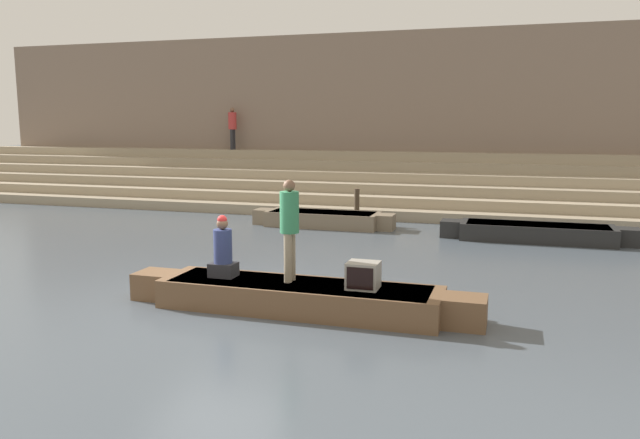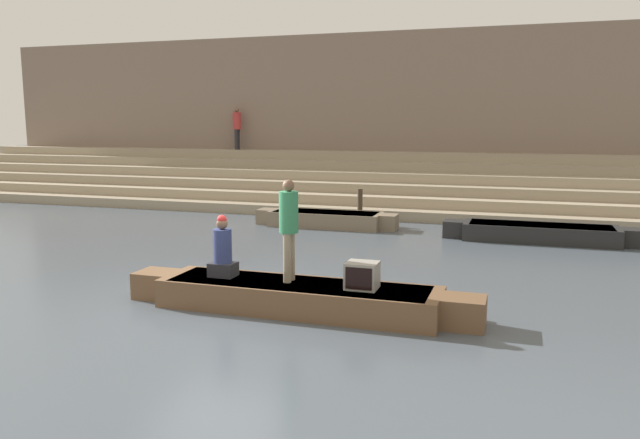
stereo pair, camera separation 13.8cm
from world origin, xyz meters
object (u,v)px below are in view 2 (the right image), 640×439
rowboat_main (298,296)px  moored_boat_shore (540,233)px  person_rowing (223,251)px  mooring_post (360,206)px  person_standing (289,223)px  moored_boat_distant (326,219)px  tv_set (362,275)px  person_on_steps (237,125)px

rowboat_main → moored_boat_shore: size_ratio=1.22×
person_rowing → moored_boat_shore: size_ratio=0.22×
moored_boat_shore → mooring_post: mooring_post is taller
person_standing → moored_boat_distant: (-1.93, 8.16, -1.23)m
moored_boat_shore → person_rowing: bearing=-123.4°
rowboat_main → moored_boat_shore: (3.99, 7.74, -0.01)m
person_standing → mooring_post: size_ratio=1.57×
tv_set → person_on_steps: (-8.80, 13.85, 2.30)m
rowboat_main → moored_boat_distant: 8.52m
person_rowing → tv_set: person_rowing is taller
person_standing → person_on_steps: person_on_steps is taller
rowboat_main → person_standing: bearing=149.7°
person_standing → mooring_post: bearing=109.0°
rowboat_main → mooring_post: (-1.27, 9.08, 0.29)m
tv_set → person_rowing: bearing=179.3°
person_standing → person_rowing: person_standing is taller
moored_boat_shore → moored_boat_distant: size_ratio=1.15×
mooring_post → moored_boat_distant: bearing=-135.6°
person_standing → tv_set: person_standing is taller
person_standing → person_on_steps: (-7.51, 13.76, 1.52)m
moored_boat_distant → person_rowing: bearing=-89.5°
person_rowing → mooring_post: 9.04m
moored_boat_distant → person_standing: bearing=-81.2°
person_on_steps → mooring_post: bearing=-49.0°
person_standing → tv_set: 1.51m
person_rowing → moored_boat_shore: person_rowing is taller
person_standing → person_rowing: size_ratio=1.59×
moored_boat_shore → moored_boat_distant: 6.13m
person_standing → person_rowing: bearing=-165.6°
tv_set → person_on_steps: 16.57m
person_standing → moored_boat_distant: 8.47m
moored_boat_shore → person_on_steps: size_ratio=2.95×
person_standing → moored_boat_distant: person_standing is taller
tv_set → mooring_post: (-2.37, 9.07, -0.15)m
rowboat_main → moored_boat_shore: rowboat_main is taller
person_rowing → person_on_steps: bearing=111.9°
person_rowing → moored_boat_distant: (-0.71, 8.20, -0.67)m
person_rowing → tv_set: (2.51, -0.04, -0.22)m
person_rowing → moored_boat_distant: size_ratio=0.25×
person_standing → tv_set: bearing=8.2°
tv_set → moored_boat_shore: bearing=69.8°
mooring_post → person_rowing: bearing=-90.9°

